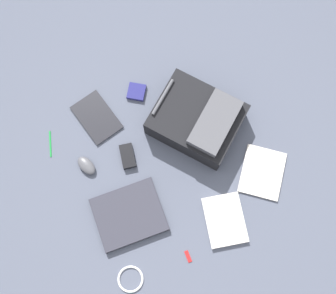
# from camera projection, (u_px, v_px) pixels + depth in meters

# --- Properties ---
(ground_plane) EXTENTS (3.60, 3.60, 0.00)m
(ground_plane) POSITION_uv_depth(u_px,v_px,m) (165.00, 149.00, 2.06)
(ground_plane) COLOR #4C5160
(backpack) EXTENTS (0.51, 0.52, 0.18)m
(backpack) POSITION_uv_depth(u_px,v_px,m) (198.00, 120.00, 2.02)
(backpack) COLOR black
(backpack) RESTS_ON ground_plane
(laptop) EXTENTS (0.34, 0.29, 0.03)m
(laptop) POSITION_uv_depth(u_px,v_px,m) (129.00, 214.00, 1.97)
(laptop) COLOR #24242C
(laptop) RESTS_ON ground_plane
(book_blue) EXTENTS (0.21, 0.28, 0.01)m
(book_blue) POSITION_uv_depth(u_px,v_px,m) (97.00, 117.00, 2.10)
(book_blue) COLOR silver
(book_blue) RESTS_ON ground_plane
(book_red) EXTENTS (0.23, 0.27, 0.02)m
(book_red) POSITION_uv_depth(u_px,v_px,m) (225.00, 220.00, 1.96)
(book_red) COLOR silver
(book_red) RESTS_ON ground_plane
(book_comic) EXTENTS (0.31, 0.31, 0.01)m
(book_comic) POSITION_uv_depth(u_px,v_px,m) (262.00, 172.00, 2.03)
(book_comic) COLOR silver
(book_comic) RESTS_ON ground_plane
(computer_mouse) EXTENTS (0.10, 0.12, 0.04)m
(computer_mouse) POSITION_uv_depth(u_px,v_px,m) (86.00, 166.00, 2.02)
(computer_mouse) COLOR #4C4C51
(computer_mouse) RESTS_ON ground_plane
(cable_coil) EXTENTS (0.12, 0.12, 0.01)m
(cable_coil) POSITION_uv_depth(u_px,v_px,m) (130.00, 279.00, 1.90)
(cable_coil) COLOR silver
(cable_coil) RESTS_ON ground_plane
(power_brick) EXTENTS (0.09, 0.13, 0.03)m
(power_brick) POSITION_uv_depth(u_px,v_px,m) (128.00, 156.00, 2.04)
(power_brick) COLOR black
(power_brick) RESTS_ON ground_plane
(pen_black) EXTENTS (0.05, 0.13, 0.01)m
(pen_black) POSITION_uv_depth(u_px,v_px,m) (50.00, 144.00, 2.07)
(pen_black) COLOR #198C33
(pen_black) RESTS_ON ground_plane
(earbud_pouch) EXTENTS (0.12, 0.12, 0.02)m
(earbud_pouch) POSITION_uv_depth(u_px,v_px,m) (136.00, 92.00, 2.13)
(earbud_pouch) COLOR navy
(earbud_pouch) RESTS_ON ground_plane
(usb_stick) EXTENTS (0.02, 0.06, 0.01)m
(usb_stick) POSITION_uv_depth(u_px,v_px,m) (188.00, 256.00, 1.93)
(usb_stick) COLOR #B21919
(usb_stick) RESTS_ON ground_plane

